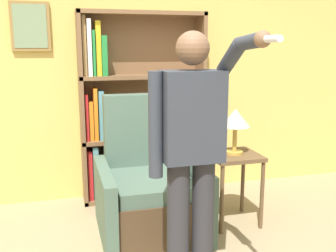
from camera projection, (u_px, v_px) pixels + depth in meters
wall_back at (122, 68)px, 4.20m from camera, size 8.00×0.11×2.80m
bookcase at (128, 113)px, 4.15m from camera, size 1.32×0.28×1.98m
armchair at (149, 191)px, 3.52m from camera, size 0.90×0.93×1.20m
person_standing at (192, 149)px, 2.53m from camera, size 0.54×0.78×1.73m
side_table at (234, 167)px, 3.62m from camera, size 0.45×0.45×0.67m
table_lamp at (235, 120)px, 3.53m from camera, size 0.27×0.27×0.42m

